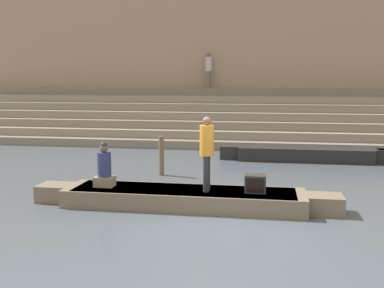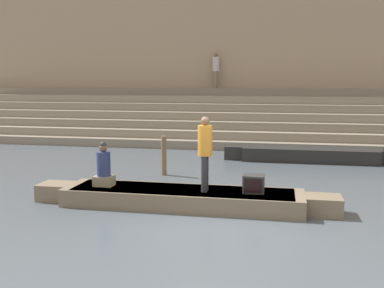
% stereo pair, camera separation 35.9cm
% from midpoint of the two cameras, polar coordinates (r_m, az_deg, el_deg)
% --- Properties ---
extents(ground_plane, '(120.00, 120.00, 0.00)m').
position_cam_midpoint_polar(ground_plane, '(9.38, 5.11, -10.09)').
color(ground_plane, '#4C5660').
extents(ghat_steps, '(36.00, 4.24, 2.54)m').
position_cam_midpoint_polar(ghat_steps, '(21.38, 8.79, 2.57)').
color(ghat_steps, gray).
rests_on(ghat_steps, ground).
extents(back_wall, '(34.20, 1.28, 7.86)m').
position_cam_midpoint_polar(back_wall, '(23.41, 9.19, 10.36)').
color(back_wall, tan).
rests_on(back_wall, ground).
extents(rowboat_main, '(7.15, 1.41, 0.41)m').
position_cam_midpoint_polar(rowboat_main, '(10.53, -0.32, -6.78)').
color(rowboat_main, '#756651').
rests_on(rowboat_main, ground).
extents(person_standing, '(0.33, 0.33, 1.71)m').
position_cam_midpoint_polar(person_standing, '(10.15, 2.67, -0.57)').
color(person_standing, '#28282D').
rests_on(person_standing, rowboat_main).
extents(person_rowing, '(0.46, 0.36, 1.07)m').
position_cam_midpoint_polar(person_rowing, '(10.92, -10.23, -3.03)').
color(person_rowing, gray).
rests_on(person_rowing, rowboat_main).
extents(tv_set, '(0.48, 0.41, 0.40)m').
position_cam_midpoint_polar(tv_set, '(10.28, 8.83, -5.02)').
color(tv_set, '#2D2D2D').
rests_on(tv_set, rowboat_main).
extents(moored_boat_shore, '(6.12, 1.02, 0.49)m').
position_cam_midpoint_polar(moored_boat_shore, '(16.87, 15.23, -1.29)').
color(moored_boat_shore, black).
rests_on(moored_boat_shore, ground).
extents(mooring_post, '(0.17, 0.17, 1.22)m').
position_cam_midpoint_polar(mooring_post, '(13.93, -2.86, -1.48)').
color(mooring_post, brown).
rests_on(mooring_post, ground).
extents(person_on_steps, '(0.34, 0.34, 1.74)m').
position_cam_midpoint_polar(person_on_steps, '(22.70, 3.50, 9.63)').
color(person_on_steps, '#756656').
rests_on(person_on_steps, ghat_steps).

